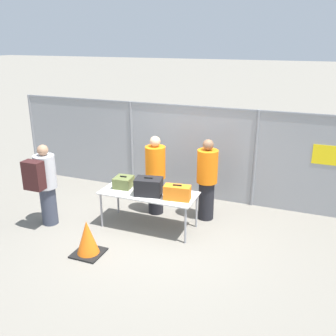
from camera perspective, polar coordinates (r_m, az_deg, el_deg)
ground_plane at (r=7.25m, az=-1.77°, el=-9.85°), size 120.00×120.00×0.00m
fence_section at (r=8.50m, az=3.44°, el=2.77°), size 8.89×0.07×2.13m
inspection_table at (r=7.18m, az=-2.96°, el=-4.13°), size 1.85×0.79×0.73m
suitcase_olive at (r=7.42m, az=-6.79°, el=-2.15°), size 0.37×0.38×0.23m
suitcase_black at (r=7.01m, az=-2.97°, el=-2.83°), size 0.55×0.43×0.35m
suitcase_orange at (r=6.81m, az=1.41°, el=-3.76°), size 0.51×0.28×0.29m
traveler_hooded at (r=7.56m, az=-18.35°, el=-2.10°), size 0.40×0.63×1.63m
security_worker_near at (r=7.71m, az=-1.92°, el=-0.96°), size 0.41×0.41×1.67m
security_worker_far at (r=7.49m, az=5.95°, el=-1.64°), size 0.41×0.41×1.68m
utility_trailer at (r=10.90m, az=15.94°, el=1.66°), size 3.29×1.99×0.62m
traffic_cone at (r=6.61m, az=-12.18°, el=-10.51°), size 0.50×0.50×0.62m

